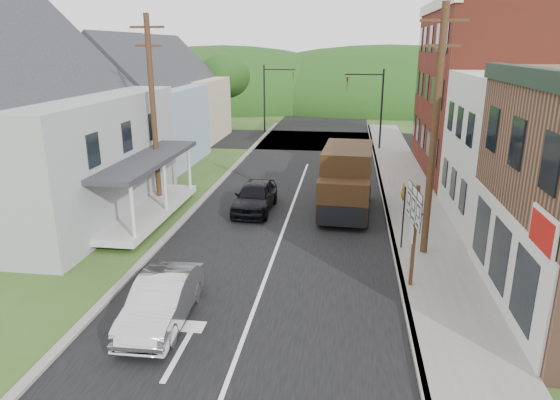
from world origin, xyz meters
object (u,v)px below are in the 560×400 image
at_px(delivery_van, 346,181).
at_px(warning_sign, 403,207).
at_px(silver_sedan, 162,301).
at_px(route_sign_cluster, 414,222).
at_px(dark_sedan, 255,197).

bearing_deg(delivery_van, warning_sign, -61.09).
xyz_separation_m(silver_sedan, route_sign_cluster, (7.20, 3.09, 1.65)).
xyz_separation_m(silver_sedan, warning_sign, (7.22, 6.26, 1.12)).
relative_size(silver_sedan, delivery_van, 0.73).
bearing_deg(warning_sign, silver_sedan, -119.14).
height_order(silver_sedan, dark_sedan, dark_sedan).
distance_m(silver_sedan, route_sign_cluster, 8.00).
distance_m(silver_sedan, delivery_van, 11.89).
distance_m(delivery_van, warning_sign, 4.98).
bearing_deg(dark_sedan, silver_sedan, -92.78).
distance_m(delivery_van, route_sign_cluster, 7.98).
bearing_deg(warning_sign, dark_sedan, 167.83).
bearing_deg(dark_sedan, warning_sign, -30.64).
relative_size(dark_sedan, delivery_van, 0.75).
bearing_deg(route_sign_cluster, silver_sedan, -162.24).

